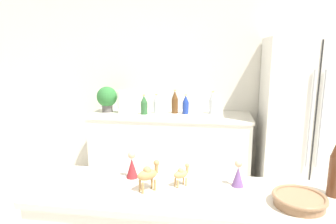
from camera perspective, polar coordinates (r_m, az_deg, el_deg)
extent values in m
cube|color=silver|center=(3.84, 5.83, 5.67)|extent=(8.00, 0.06, 2.55)
cube|color=silver|center=(3.73, 0.40, -7.55)|extent=(1.88, 0.60, 0.89)
cube|color=silver|center=(3.61, 0.41, -0.59)|extent=(1.91, 0.63, 0.03)
cube|color=silver|center=(3.65, 24.56, -1.55)|extent=(0.91, 0.68, 1.81)
cube|color=black|center=(3.32, 26.12, -2.88)|extent=(0.01, 0.01, 1.74)
cylinder|color=#B2B5BA|center=(3.27, 25.50, -1.40)|extent=(0.02, 0.02, 0.99)
cylinder|color=#B2B5BA|center=(3.30, 27.16, -1.44)|extent=(0.02, 0.02, 0.99)
cube|color=beige|center=(1.65, 5.35, -15.52)|extent=(1.77, 0.50, 0.03)
cylinder|color=#595451|center=(3.78, -11.47, 0.76)|extent=(0.13, 0.13, 0.10)
sphere|color=#2D7033|center=(3.76, -11.55, 2.88)|extent=(0.25, 0.25, 0.25)
cylinder|color=white|center=(3.64, -8.73, 1.89)|extent=(0.11, 0.11, 0.28)
cylinder|color=#2D6033|center=(3.58, -4.56, 0.73)|extent=(0.08, 0.08, 0.14)
cone|color=#2D6033|center=(3.56, -4.59, 2.51)|extent=(0.08, 0.08, 0.08)
cylinder|color=gold|center=(3.55, -4.61, 3.22)|extent=(0.03, 0.03, 0.01)
cylinder|color=brown|center=(3.63, 1.30, 1.16)|extent=(0.08, 0.08, 0.18)
cone|color=brown|center=(3.60, 1.31, 3.31)|extent=(0.07, 0.07, 0.10)
cylinder|color=gold|center=(3.60, 1.31, 4.15)|extent=(0.03, 0.03, 0.01)
cylinder|color=navy|center=(3.59, 3.38, 0.79)|extent=(0.08, 0.08, 0.14)
cone|color=navy|center=(3.57, 3.40, 2.55)|extent=(0.07, 0.07, 0.08)
cylinder|color=gold|center=(3.57, 3.41, 3.25)|extent=(0.03, 0.03, 0.01)
cylinder|color=#B2B7BC|center=(3.64, -2.21, 0.92)|extent=(0.07, 0.07, 0.14)
cone|color=#B2B7BC|center=(3.62, -2.23, 2.65)|extent=(0.07, 0.07, 0.08)
cylinder|color=gold|center=(3.61, -2.23, 3.33)|extent=(0.03, 0.03, 0.01)
cylinder|color=#B2B7BC|center=(3.62, 8.45, 0.97)|extent=(0.08, 0.08, 0.17)
cone|color=#B2B7BC|center=(3.60, 8.51, 3.03)|extent=(0.07, 0.07, 0.10)
cylinder|color=gold|center=(3.59, 8.54, 3.85)|extent=(0.03, 0.03, 0.01)
cylinder|color=#562D19|center=(1.78, 29.29, -10.66)|extent=(0.07, 0.07, 0.21)
cylinder|color=#8C6647|center=(1.63, 23.70, -15.31)|extent=(0.24, 0.24, 0.05)
torus|color=#8C6647|center=(1.62, 23.77, -14.58)|extent=(0.26, 0.26, 0.02)
ellipsoid|color=#A87F4C|center=(1.62, -3.98, -11.86)|extent=(0.12, 0.12, 0.06)
sphere|color=#A87F4C|center=(1.61, -4.00, -11.01)|extent=(0.04, 0.04, 0.04)
cylinder|color=#A87F4C|center=(1.64, -2.21, -10.57)|extent=(0.02, 0.02, 0.06)
sphere|color=#A87F4C|center=(1.63, -2.21, -9.65)|extent=(0.03, 0.03, 0.03)
cylinder|color=#A87F4C|center=(1.68, -3.10, -13.28)|extent=(0.01, 0.01, 0.06)
cylinder|color=#A87F4C|center=(1.65, -2.52, -13.72)|extent=(0.01, 0.01, 0.06)
cylinder|color=#A87F4C|center=(1.65, -5.38, -13.78)|extent=(0.01, 0.01, 0.06)
cylinder|color=#A87F4C|center=(1.62, -4.84, -14.24)|extent=(0.01, 0.01, 0.06)
ellipsoid|color=tan|center=(1.68, 2.44, -11.78)|extent=(0.09, 0.09, 0.04)
sphere|color=tan|center=(1.67, 2.44, -11.15)|extent=(0.03, 0.03, 0.03)
cylinder|color=tan|center=(1.69, 3.68, -10.80)|extent=(0.02, 0.02, 0.04)
sphere|color=tan|center=(1.69, 3.69, -10.12)|extent=(0.02, 0.02, 0.02)
cylinder|color=tan|center=(1.72, 2.96, -12.83)|extent=(0.01, 0.01, 0.05)
cylinder|color=tan|center=(1.70, 3.47, -13.14)|extent=(0.01, 0.01, 0.05)
cylinder|color=tan|center=(1.69, 1.37, -13.24)|extent=(0.01, 0.01, 0.05)
cylinder|color=tan|center=(1.67, 1.87, -13.56)|extent=(0.01, 0.01, 0.05)
cone|color=maroon|center=(1.80, -6.88, -10.55)|extent=(0.07, 0.07, 0.12)
sphere|color=tan|center=(1.77, -6.95, -8.13)|extent=(0.04, 0.04, 0.04)
cone|color=#6B4784|center=(1.73, 13.18, -11.91)|extent=(0.07, 0.07, 0.11)
sphere|color=tan|center=(1.70, 13.30, -9.54)|extent=(0.04, 0.04, 0.04)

